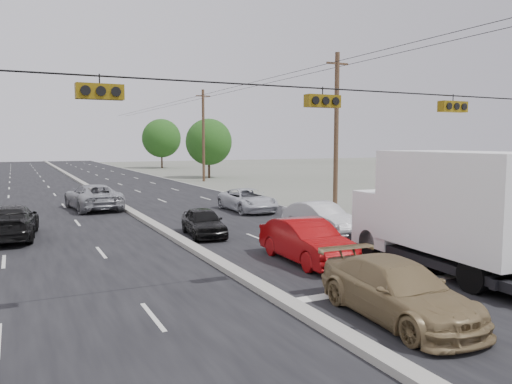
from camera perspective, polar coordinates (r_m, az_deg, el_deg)
ground at (r=14.10m, az=2.10°, el=-12.09°), size 200.00×200.00×0.00m
road_surface at (r=42.54m, az=-17.26°, el=-0.36°), size 20.00×160.00×0.02m
center_median at (r=42.53m, az=-17.26°, el=-0.22°), size 0.50×160.00×0.20m
utility_pole_right_b at (r=32.80m, az=9.16°, el=7.04°), size 1.60×0.30×10.00m
utility_pole_right_c at (r=55.16m, az=-6.03°, el=6.51°), size 1.60×0.30×10.00m
traffic_signals at (r=14.19m, az=7.26°, el=10.45°), size 25.00×0.30×0.54m
tree_right_mid at (r=60.71m, az=-5.41°, el=5.72°), size 5.60×5.60×7.14m
tree_right_far at (r=84.84m, az=-10.75°, el=6.06°), size 6.40×6.40×8.16m
box_truck at (r=17.85m, az=21.20°, el=-1.93°), size 3.33×8.08×4.01m
tan_sedan at (r=12.83m, az=15.87°, el=-10.83°), size 2.22×4.95×1.41m
red_sedan at (r=18.04m, az=5.79°, el=-5.65°), size 1.71×4.67×1.53m
queue_car_a at (r=23.03m, az=-6.01°, el=-3.47°), size 1.93×3.95×1.30m
queue_car_b at (r=23.66m, az=7.40°, el=-3.03°), size 1.81×4.53×1.47m
queue_car_c at (r=31.08m, az=-0.98°, el=-0.95°), size 2.35×5.06×1.40m
oncoming_near at (r=24.69m, az=-26.29°, el=-3.13°), size 2.66×5.49×1.54m
oncoming_far at (r=33.54m, az=-18.14°, el=-0.56°), size 3.26×6.09×1.62m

